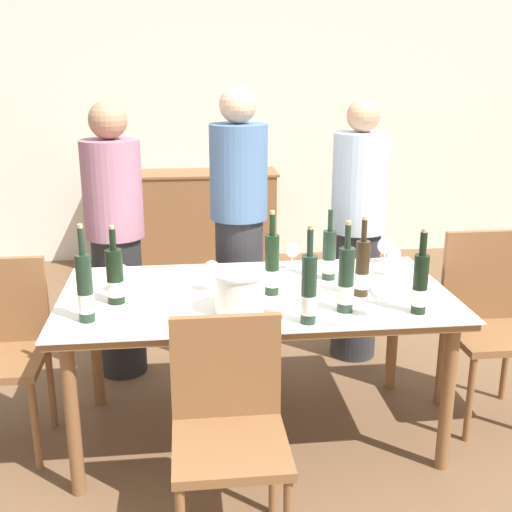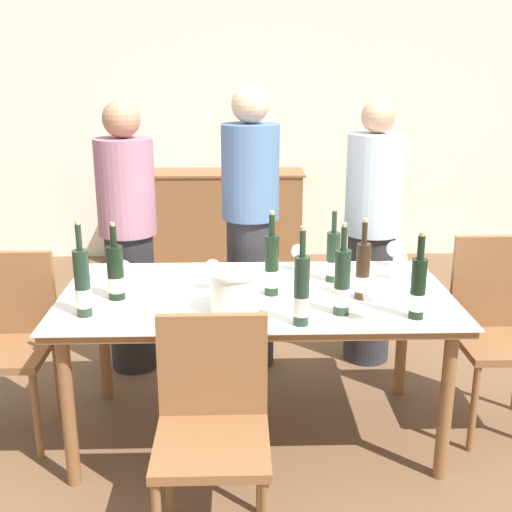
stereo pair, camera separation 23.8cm
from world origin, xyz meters
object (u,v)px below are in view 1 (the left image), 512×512
object	(u,v)px
wine_bottle_3	(309,291)
chair_right_end	(488,313)
wine_bottle_2	(362,269)
wine_glass_4	(394,256)
ice_bucket	(240,291)
person_host	(116,243)
person_guest_left	(239,232)
wine_bottle_0	(420,284)
wine_bottle_7	(115,277)
dining_table	(256,306)
person_guest_right	(358,233)
chair_near_front	(228,419)
wine_glass_5	(385,246)
wine_glass_2	(212,270)
wine_bottle_1	(272,266)
chair_left_end	(1,341)
wine_glass_0	(376,294)
sideboard_cabinet	(187,219)
wine_bottle_5	(85,289)
wine_glass_3	(292,251)
wine_bottle_4	(346,281)
wine_glass_1	(120,273)
wine_bottle_6	(329,256)

from	to	relation	value
wine_bottle_3	chair_right_end	bearing A→B (deg)	24.64
wine_bottle_2	wine_glass_4	xyz separation A→B (m)	(0.23, 0.25, -0.02)
ice_bucket	person_host	xyz separation A→B (m)	(-0.62, 1.00, -0.05)
wine_bottle_3	person_guest_left	xyz separation A→B (m)	(-0.18, 1.18, -0.05)
wine_bottle_0	wine_bottle_7	distance (m)	1.33
dining_table	chair_right_end	xyz separation A→B (m)	(1.20, 0.09, -0.13)
wine_bottle_3	person_guest_right	size ratio (longest dim) A/B	0.26
chair_near_front	person_host	size ratio (longest dim) A/B	0.56
person_guest_left	wine_glass_5	bearing A→B (deg)	-28.65
wine_bottle_2	wine_glass_2	distance (m)	0.70
wine_bottle_2	person_guest_left	world-z (taller)	person_guest_left
wine_bottle_1	wine_bottle_3	world-z (taller)	wine_bottle_3
person_host	chair_left_end	bearing A→B (deg)	-125.41
chair_left_end	wine_glass_0	bearing A→B (deg)	-14.76
wine_bottle_7	wine_glass_4	bearing A→B (deg)	9.08
sideboard_cabinet	wine_bottle_5	world-z (taller)	wine_bottle_5
wine_bottle_1	person_host	size ratio (longest dim) A/B	0.25
wine_glass_5	wine_bottle_2	bearing A→B (deg)	-118.79
dining_table	wine_bottle_3	world-z (taller)	wine_bottle_3
chair_near_front	wine_glass_0	bearing A→B (deg)	28.41
wine_glass_4	sideboard_cabinet	bearing A→B (deg)	110.72
wine_bottle_5	wine_glass_3	distance (m)	1.13
wine_bottle_4	person_host	world-z (taller)	person_host
wine_bottle_2	wine_bottle_5	distance (m)	1.23
wine_glass_3	person_guest_left	world-z (taller)	person_guest_left
wine_glass_2	person_guest_left	xyz separation A→B (m)	(0.19, 0.75, -0.02)
wine_glass_4	person_guest_left	xyz separation A→B (m)	(-0.72, 0.63, -0.02)
wine_bottle_4	wine_bottle_5	world-z (taller)	wine_bottle_5
wine_bottle_4	wine_glass_3	size ratio (longest dim) A/B	2.82
wine_bottle_1	wine_bottle_0	bearing A→B (deg)	-26.92
wine_bottle_2	wine_bottle_3	distance (m)	0.42
wine_bottle_2	chair_right_end	xyz separation A→B (m)	(0.72, 0.18, -0.32)
wine_bottle_7	wine_glass_3	world-z (taller)	wine_bottle_7
wine_glass_3	wine_bottle_5	bearing A→B (deg)	-148.74
wine_glass_3	chair_right_end	size ratio (longest dim) A/B	0.15
wine_bottle_3	wine_bottle_4	xyz separation A→B (m)	(0.18, 0.11, -0.00)
wine_bottle_4	wine_glass_1	size ratio (longest dim) A/B	2.94
ice_bucket	wine_glass_3	distance (m)	0.64
dining_table	wine_glass_5	size ratio (longest dim) A/B	13.05
wine_glass_2	person_guest_right	bearing A→B (deg)	40.96
wine_bottle_2	person_guest_right	world-z (taller)	person_guest_right
wine_bottle_3	wine_glass_5	xyz separation A→B (m)	(0.57, 0.77, -0.05)
wine_bottle_0	wine_bottle_6	bearing A→B (deg)	120.51
wine_bottle_6	chair_left_end	world-z (taller)	wine_bottle_6
wine_bottle_2	wine_glass_2	xyz separation A→B (m)	(-0.68, 0.13, -0.02)
wine_bottle_5	wine_bottle_6	size ratio (longest dim) A/B	1.18
wine_bottle_3	wine_bottle_6	xyz separation A→B (m)	(0.21, 0.54, -0.02)
wine_glass_5	wine_bottle_5	bearing A→B (deg)	-156.48
wine_bottle_0	person_host	world-z (taller)	person_host
wine_bottle_2	wine_bottle_0	bearing A→B (deg)	-51.81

